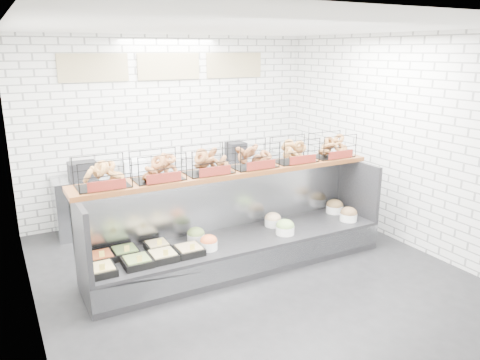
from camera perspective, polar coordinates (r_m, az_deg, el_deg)
ground at (r=6.09m, az=1.30°, el=-11.42°), size 5.50×5.50×0.00m
room_shell at (r=5.99m, az=-1.45°, el=8.83°), size 5.02×5.51×3.01m
display_case at (r=6.21m, az=-0.39°, el=-7.50°), size 4.00×0.90×1.20m
bagel_shelf at (r=6.03m, az=-1.06°, el=2.42°), size 4.10×0.50×0.40m
prep_counter at (r=7.96m, az=-7.43°, el=-1.28°), size 4.00×0.60×1.20m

